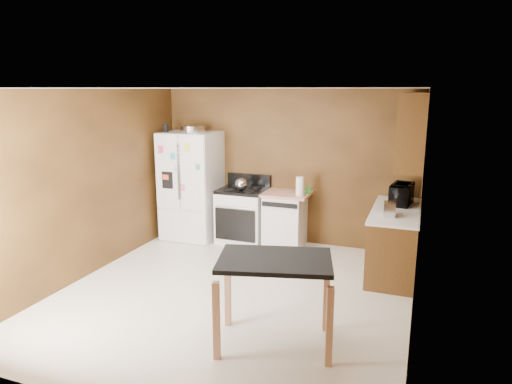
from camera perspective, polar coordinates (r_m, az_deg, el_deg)
The scene contains 18 objects.
floor at distance 5.81m, azimuth -2.92°, elevation -12.66°, with size 4.50×4.50×0.00m, color white.
ceiling at distance 5.25m, azimuth -3.24°, elevation 12.82°, with size 4.50×4.50×0.00m, color white.
wall_back at distance 7.47m, azimuth 3.81°, elevation 3.15°, with size 4.20×4.20×0.00m, color brown.
wall_front at distance 3.54m, azimuth -17.87°, elevation -8.46°, with size 4.20×4.20×0.00m, color brown.
wall_left at distance 6.50m, azimuth -20.31°, elevation 0.94°, with size 4.50×4.50×0.00m, color brown.
wall_right at distance 4.97m, azimuth 19.77°, elevation -2.49°, with size 4.50×4.50×0.00m, color brown.
roasting_pan at distance 7.67m, azimuth -7.87°, elevation 7.83°, with size 0.40×0.40×0.10m, color silver.
pen_cup at distance 7.73m, azimuth -11.22°, elevation 7.86°, with size 0.09×0.09×0.13m, color black.
kettle at distance 7.32m, azimuth -1.88°, elevation 0.98°, with size 0.20×0.20×0.20m, color silver.
paper_towel at distance 7.02m, azimuth 5.51°, elevation 0.71°, with size 0.12×0.12×0.29m, color white.
green_canister at distance 7.18m, azimuth 6.54°, elevation 0.25°, with size 0.11×0.11×0.12m, color green.
toaster at distance 6.10m, azimuth 16.36°, elevation -2.07°, with size 0.14×0.24×0.17m, color silver.
microwave at distance 6.74m, azimuth 17.74°, elevation -0.37°, with size 0.48×0.33×0.27m, color black.
refrigerator at distance 7.77m, azimuth -8.08°, elevation 0.80°, with size 0.90×0.80×1.80m.
gas_range at distance 7.55m, azimuth -1.66°, elevation -2.86°, with size 0.76×0.68×1.10m.
dishwasher at distance 7.34m, azimuth 3.64°, elevation -3.40°, with size 0.78×0.63×0.89m.
right_cabinets at distance 6.49m, azimuth 17.48°, elevation -1.97°, with size 0.63×1.58×2.45m.
island at distance 4.48m, azimuth 2.37°, elevation -10.08°, with size 1.24×0.97×0.91m.
Camera 1 is at (2.10, -4.81, 2.49)m, focal length 32.00 mm.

